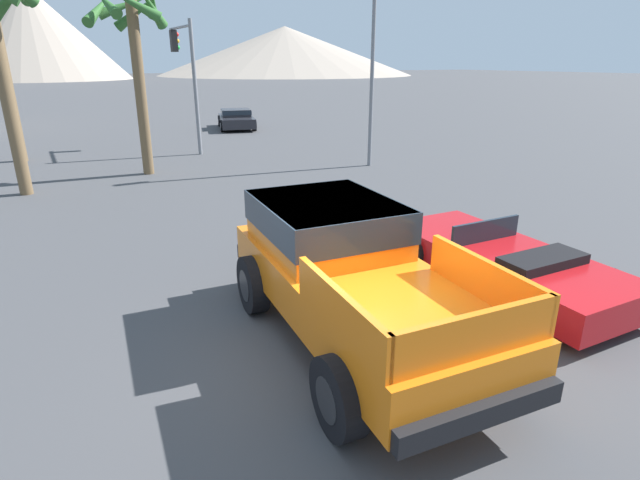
# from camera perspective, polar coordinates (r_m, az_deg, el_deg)

# --- Properties ---
(ground_plane) EXTENTS (320.00, 320.00, 0.00)m
(ground_plane) POSITION_cam_1_polar(r_m,az_deg,el_deg) (7.08, 1.51, -12.43)
(ground_plane) COLOR #424244
(orange_pickup_truck) EXTENTS (2.69, 5.36, 1.85)m
(orange_pickup_truck) POSITION_cam_1_polar(r_m,az_deg,el_deg) (7.03, 2.90, -2.85)
(orange_pickup_truck) COLOR orange
(orange_pickup_truck) RESTS_ON ground_plane
(red_convertible_car) EXTENTS (2.11, 4.50, 1.09)m
(red_convertible_car) POSITION_cam_1_polar(r_m,az_deg,el_deg) (9.26, 20.27, -2.54)
(red_convertible_car) COLOR #B21419
(red_convertible_car) RESTS_ON ground_plane
(parked_car_dark) EXTENTS (2.89, 4.43, 1.10)m
(parked_car_dark) POSITION_cam_1_polar(r_m,az_deg,el_deg) (30.33, -9.55, 13.53)
(parked_car_dark) COLOR #232328
(parked_car_dark) RESTS_ON ground_plane
(traffic_light_main) EXTENTS (0.38, 3.17, 5.32)m
(traffic_light_main) POSITION_cam_1_polar(r_m,az_deg,el_deg) (23.04, -15.15, 19.03)
(traffic_light_main) COLOR slate
(traffic_light_main) RESTS_ON ground_plane
(street_lamp_post) EXTENTS (0.90, 0.24, 7.84)m
(street_lamp_post) POSITION_cam_1_polar(r_m,az_deg,el_deg) (18.96, 6.13, 22.54)
(street_lamp_post) COLOR slate
(street_lamp_post) RESTS_ON ground_plane
(palm_tree_short) EXTENTS (2.81, 2.62, 6.02)m
(palm_tree_short) POSITION_cam_1_polar(r_m,az_deg,el_deg) (18.45, -20.65, 21.15)
(palm_tree_short) COLOR brown
(palm_tree_short) RESTS_ON ground_plane
(distant_mountain_range) EXTENTS (176.01, 67.03, 20.25)m
(distant_mountain_range) POSITION_cam_1_polar(r_m,az_deg,el_deg) (126.31, -30.29, 19.16)
(distant_mountain_range) COLOR gray
(distant_mountain_range) RESTS_ON ground_plane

